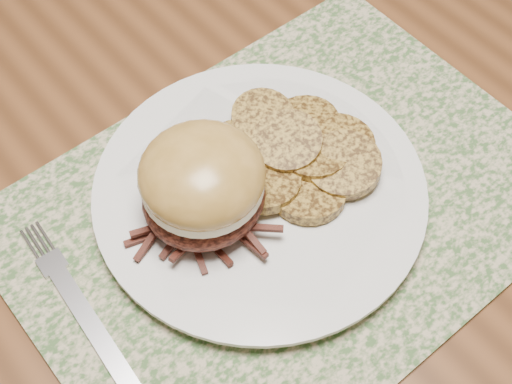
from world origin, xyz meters
TOP-DOWN VIEW (x-y plane):
  - dining_table at (0.00, 0.00)m, footprint 1.50×0.90m
  - placemat at (0.18, -0.14)m, footprint 0.45×0.33m
  - dinner_plate at (0.16, -0.12)m, footprint 0.26×0.26m
  - pork_sandwich at (0.12, -0.11)m, footprint 0.13×0.12m
  - roasted_potatoes at (0.20, -0.12)m, footprint 0.15×0.16m
  - fork at (-0.01, -0.11)m, footprint 0.03×0.17m

SIDE VIEW (x-z plane):
  - dining_table at x=0.00m, z-range 0.30..1.05m
  - placemat at x=0.18m, z-range 0.75..0.75m
  - fork at x=-0.01m, z-range 0.75..0.76m
  - dinner_plate at x=0.16m, z-range 0.75..0.77m
  - roasted_potatoes at x=0.20m, z-range 0.76..0.80m
  - pork_sandwich at x=0.12m, z-range 0.77..0.84m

